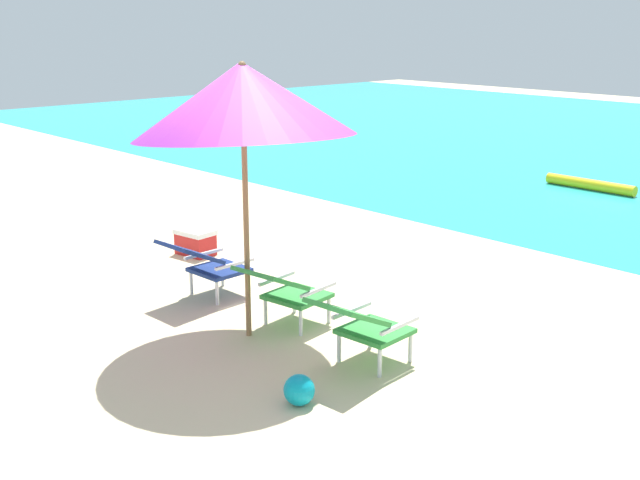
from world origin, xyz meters
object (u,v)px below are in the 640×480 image
Objects in this scene: lounge_chair_left at (206,262)px; beach_ball at (299,390)px; lounge_chair_right at (362,323)px; cooler_box at (195,242)px; swim_buoy at (590,184)px; lounge_chair_center at (285,288)px; beach_umbrella_center at (243,100)px.

beach_ball is (2.42, -0.85, -0.28)m from lounge_chair_left.
lounge_chair_right reaches higher than cooler_box.
lounge_chair_center is (1.25, -7.85, 0.31)m from swim_buoy.
lounge_chair_left is at bearing -89.53° from swim_buoy.
swim_buoy is at bearing 106.46° from lounge_chair_right.
swim_buoy is 7.22m from cooler_box.
beach_ball is at bearing -36.47° from lounge_chair_center.
lounge_chair_left is 1.19m from lounge_chair_center.
lounge_chair_center is 2.74m from cooler_box.
swim_buoy is 1.75× the size of lounge_chair_right.
lounge_chair_right is at bearing -13.13° from cooler_box.
lounge_chair_right is (2.28, -0.03, 0.00)m from lounge_chair_left.
beach_ball is (1.24, -0.91, -0.28)m from lounge_chair_center.
lounge_chair_right is (2.35, -7.95, 0.31)m from swim_buoy.
lounge_chair_right is at bearing 99.60° from beach_ball.
lounge_chair_left is (0.06, -7.92, 0.31)m from swim_buoy.
lounge_chair_right is at bearing -5.04° from lounge_chair_center.
swim_buoy is 7.96m from lounge_chair_center.
lounge_chair_center is 0.37× the size of beach_umbrella_center.
lounge_chair_center is 1.10m from lounge_chair_right.
swim_buoy is at bearing 79.10° from cooler_box.
lounge_chair_left reaches higher than cooler_box.
lounge_chair_center is at bearing 174.96° from lounge_chair_right.
lounge_chair_left is 1.75× the size of cooler_box.
beach_umbrella_center reaches higher than lounge_chair_center.
beach_umbrella_center is at bearing -168.15° from lounge_chair_right.
beach_umbrella_center is at bearing -82.08° from swim_buoy.
swim_buoy is at bearing 90.47° from lounge_chair_left.
cooler_box is at bearing 149.77° from lounge_chair_left.
beach_umbrella_center is (1.14, -8.20, 2.06)m from swim_buoy.
beach_ball is at bearing -80.40° from lounge_chair_right.
beach_ball is (2.49, -8.77, 0.02)m from swim_buoy.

